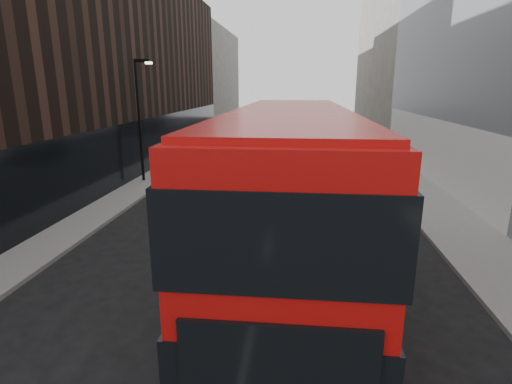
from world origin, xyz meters
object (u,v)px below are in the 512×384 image
(street_lamp, at_px, (140,113))
(car_b, at_px, (333,159))
(car_a, at_px, (369,206))
(red_bus, at_px, (290,194))
(grey_bus, at_px, (298,119))
(car_c, at_px, (297,157))

(street_lamp, bearing_deg, car_b, 26.55)
(car_a, height_order, car_b, car_a)
(red_bus, xyz_separation_m, grey_bus, (0.00, 38.93, -1.04))
(car_a, bearing_deg, car_c, 109.81)
(car_a, height_order, car_c, car_a)
(grey_bus, xyz_separation_m, car_a, (3.26, -32.69, -1.09))
(street_lamp, xyz_separation_m, car_a, (12.28, -6.00, -3.45))
(grey_bus, bearing_deg, street_lamp, -109.26)
(street_lamp, distance_m, car_c, 11.47)
(red_bus, distance_m, car_a, 7.35)
(grey_bus, height_order, car_c, grey_bus)
(street_lamp, xyz_separation_m, grey_bus, (9.02, 26.69, -2.37))
(red_bus, bearing_deg, car_c, 89.57)
(car_c, bearing_deg, street_lamp, -148.86)
(grey_bus, height_order, car_b, grey_bus)
(car_b, xyz_separation_m, car_c, (-2.56, 0.16, 0.08))
(car_a, bearing_deg, grey_bus, 100.84)
(car_a, relative_size, car_b, 1.12)
(red_bus, relative_size, car_c, 2.60)
(red_bus, relative_size, car_a, 2.98)
(car_a, xyz_separation_m, car_c, (-3.14, 12.00, -0.02))
(red_bus, xyz_separation_m, car_b, (2.67, 18.08, -2.22))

